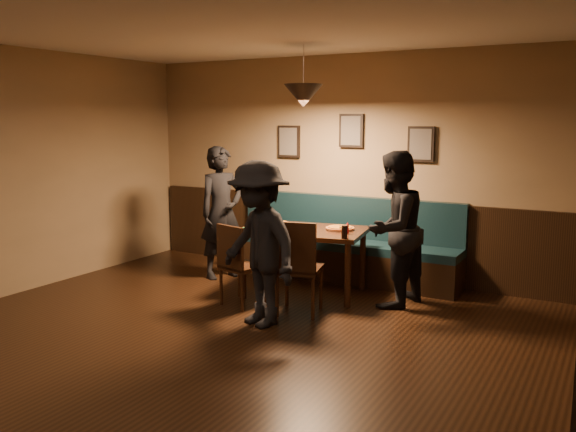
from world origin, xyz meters
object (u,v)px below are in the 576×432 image
object	(u,v)px
dining_table	(303,261)
diner_right	(393,229)
diner_front	(259,244)
chair_near_right	(299,267)
chair_near_left	(243,265)
tabasco_bottle	(348,228)
booth_bench	(341,240)
diner_left	(222,213)
soda_glass	(344,232)

from	to	relation	value
dining_table	diner_right	size ratio (longest dim) A/B	0.84
diner_front	chair_near_right	bearing A→B (deg)	93.83
chair_near_left	tabasco_bottle	distance (m)	1.20
booth_bench	diner_front	bearing A→B (deg)	-89.33
diner_left	tabasco_bottle	xyz separation A→B (m)	(1.80, -0.16, -0.01)
booth_bench	chair_near_right	size ratio (longest dim) A/B	3.04
soda_glass	chair_near_left	bearing A→B (deg)	-154.87
diner_left	diner_front	world-z (taller)	diner_left
chair_near_right	chair_near_left	bearing A→B (deg)	171.13
dining_table	chair_near_left	bearing A→B (deg)	-124.63
diner_right	soda_glass	world-z (taller)	diner_right
soda_glass	diner_front	bearing A→B (deg)	-118.54
chair_near_right	diner_right	size ratio (longest dim) A/B	0.59
chair_near_right	diner_front	world-z (taller)	diner_front
diner_front	tabasco_bottle	xyz separation A→B (m)	(0.42, 1.15, 0.01)
diner_right	tabasco_bottle	bearing A→B (deg)	-67.76
diner_left	soda_glass	bearing A→B (deg)	-77.63
soda_glass	tabasco_bottle	size ratio (longest dim) A/B	1.06
booth_bench	dining_table	bearing A→B (deg)	-98.95
chair_near_right	diner_right	world-z (taller)	diner_right
tabasco_bottle	chair_near_right	bearing A→B (deg)	-111.37
diner_left	tabasco_bottle	size ratio (longest dim) A/B	12.67
chair_near_right	soda_glass	size ratio (longest dim) A/B	7.12
chair_near_right	diner_right	xyz separation A→B (m)	(0.74, 0.73, 0.34)
chair_near_left	diner_front	size ratio (longest dim) A/B	0.56
diner_right	diner_front	bearing A→B (deg)	-24.78
booth_bench	chair_near_right	xyz separation A→B (m)	(0.20, -1.46, -0.01)
dining_table	diner_front	xyz separation A→B (m)	(0.15, -1.19, 0.43)
dining_table	chair_near_left	size ratio (longest dim) A/B	1.57
chair_near_left	diner_left	size ratio (longest dim) A/B	0.54
booth_bench	diner_left	xyz separation A→B (m)	(-1.35, -0.66, 0.33)
booth_bench	diner_front	distance (m)	1.99
soda_glass	tabasco_bottle	xyz separation A→B (m)	(-0.07, 0.24, -0.00)
chair_near_left	booth_bench	bearing A→B (deg)	88.19
chair_near_right	soda_glass	bearing A→B (deg)	37.56
diner_right	dining_table	bearing A→B (deg)	-75.44
chair_near_left	diner_right	bearing A→B (deg)	44.47
diner_front	soda_glass	distance (m)	1.03
dining_table	soda_glass	size ratio (longest dim) A/B	10.11
chair_near_left	diner_left	bearing A→B (deg)	150.92
chair_near_left	diner_left	distance (m)	1.30
chair_near_right	diner_front	xyz separation A→B (m)	(-0.17, -0.51, 0.31)
diner_right	diner_front	size ratio (longest dim) A/B	1.04
chair_near_right	diner_front	bearing A→B (deg)	-122.79
tabasco_bottle	soda_glass	bearing A→B (deg)	-73.85
booth_bench	soda_glass	size ratio (longest dim) A/B	21.63
diner_left	soda_glass	distance (m)	1.91
chair_near_left	diner_left	world-z (taller)	diner_left
booth_bench	chair_near_right	bearing A→B (deg)	-82.35
dining_table	diner_left	distance (m)	1.31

